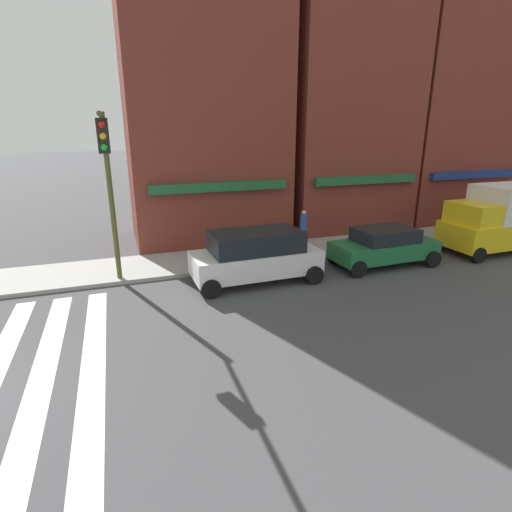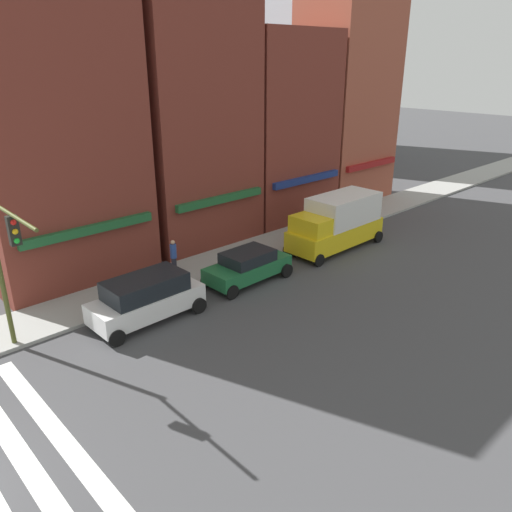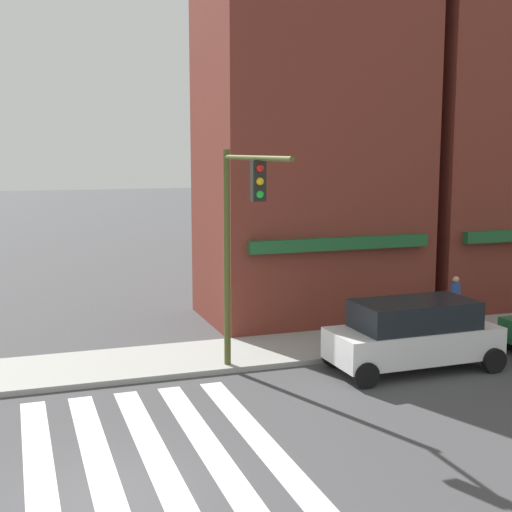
{
  "view_description": "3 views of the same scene",
  "coord_description": "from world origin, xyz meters",
  "px_view_note": "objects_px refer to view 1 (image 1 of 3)",
  "views": [
    {
      "loc": [
        4.25,
        -8.47,
        5.5
      ],
      "look_at": [
        8.89,
        4.7,
        1.0
      ],
      "focal_mm": 28.0,
      "sensor_mm": 36.0,
      "label": 1
    },
    {
      "loc": [
        -0.33,
        -11.87,
        10.24
      ],
      "look_at": [
        15.06,
        4.7,
        1.2
      ],
      "focal_mm": 35.0,
      "sensor_mm": 36.0,
      "label": 2
    },
    {
      "loc": [
        -1.37,
        -11.8,
        5.99
      ],
      "look_at": [
        4.08,
        4.0,
        3.5
      ],
      "focal_mm": 50.0,
      "sensor_mm": 36.0,
      "label": 3
    }
  ],
  "objects_px": {
    "traffic_signal": "(108,173)",
    "sedan_green": "(384,246)",
    "pedestrian_orange_vest": "(475,212)",
    "box_truck_yellow": "(509,217)",
    "suv_white": "(256,255)",
    "pedestrian_blue_shirt": "(303,228)"
  },
  "relations": [
    {
      "from": "traffic_signal",
      "to": "sedan_green",
      "type": "bearing_deg",
      "value": -3.26
    },
    {
      "from": "suv_white",
      "to": "sedan_green",
      "type": "distance_m",
      "value": 5.63
    },
    {
      "from": "traffic_signal",
      "to": "pedestrian_orange_vest",
      "type": "distance_m",
      "value": 19.19
    },
    {
      "from": "box_truck_yellow",
      "to": "pedestrian_blue_shirt",
      "type": "relative_size",
      "value": 3.52
    },
    {
      "from": "suv_white",
      "to": "sedan_green",
      "type": "relative_size",
      "value": 1.06
    },
    {
      "from": "traffic_signal",
      "to": "pedestrian_blue_shirt",
      "type": "height_order",
      "value": "traffic_signal"
    },
    {
      "from": "traffic_signal",
      "to": "pedestrian_orange_vest",
      "type": "relative_size",
      "value": 3.39
    },
    {
      "from": "suv_white",
      "to": "sedan_green",
      "type": "height_order",
      "value": "suv_white"
    },
    {
      "from": "suv_white",
      "to": "pedestrian_orange_vest",
      "type": "bearing_deg",
      "value": 12.07
    },
    {
      "from": "pedestrian_blue_shirt",
      "to": "pedestrian_orange_vest",
      "type": "xyz_separation_m",
      "value": [
        10.59,
        0.29,
        0.0
      ]
    },
    {
      "from": "pedestrian_blue_shirt",
      "to": "pedestrian_orange_vest",
      "type": "relative_size",
      "value": 1.0
    },
    {
      "from": "sedan_green",
      "to": "traffic_signal",
      "type": "bearing_deg",
      "value": 175.14
    },
    {
      "from": "traffic_signal",
      "to": "box_truck_yellow",
      "type": "distance_m",
      "value": 17.43
    },
    {
      "from": "suv_white",
      "to": "box_truck_yellow",
      "type": "distance_m",
      "value": 12.44
    },
    {
      "from": "pedestrian_blue_shirt",
      "to": "pedestrian_orange_vest",
      "type": "bearing_deg",
      "value": 22.52
    },
    {
      "from": "suv_white",
      "to": "pedestrian_blue_shirt",
      "type": "xyz_separation_m",
      "value": [
        3.37,
        2.98,
        0.04
      ]
    },
    {
      "from": "pedestrian_orange_vest",
      "to": "box_truck_yellow",
      "type": "bearing_deg",
      "value": 110.2
    },
    {
      "from": "traffic_signal",
      "to": "sedan_green",
      "type": "height_order",
      "value": "traffic_signal"
    },
    {
      "from": "traffic_signal",
      "to": "sedan_green",
      "type": "relative_size",
      "value": 1.35
    },
    {
      "from": "suv_white",
      "to": "box_truck_yellow",
      "type": "xyz_separation_m",
      "value": [
        12.42,
        -0.0,
        0.56
      ]
    },
    {
      "from": "traffic_signal",
      "to": "suv_white",
      "type": "xyz_separation_m",
      "value": [
        4.81,
        -0.59,
        -3.09
      ]
    },
    {
      "from": "sedan_green",
      "to": "pedestrian_blue_shirt",
      "type": "xyz_separation_m",
      "value": [
        -2.26,
        2.98,
        0.23
      ]
    }
  ]
}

